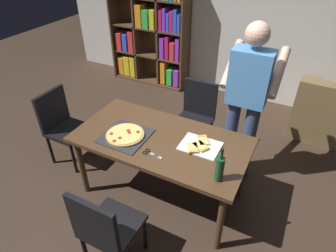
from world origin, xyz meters
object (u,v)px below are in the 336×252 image
at_px(dining_table, 161,145).
at_px(person_serving_pizza, 246,98).
at_px(bookshelf, 151,29).
at_px(pepperoni_pizza_on_tray, 125,135).
at_px(kitchen_scissors, 150,153).
at_px(wine_bottle, 220,168).
at_px(chair_left_end, 62,123).
at_px(chair_far_side, 196,113).
at_px(chair_near_camera, 105,228).

relative_size(dining_table, person_serving_pizza, 0.95).
distance_m(bookshelf, person_serving_pizza, 2.66).
bearing_deg(person_serving_pizza, bookshelf, 140.82).
xyz_separation_m(pepperoni_pizza_on_tray, kitchen_scissors, (0.33, -0.11, -0.01)).
relative_size(pepperoni_pizza_on_tray, wine_bottle, 1.35).
relative_size(chair_left_end, wine_bottle, 2.85).
height_order(chair_far_side, pepperoni_pizza_on_tray, chair_far_side).
height_order(chair_near_camera, wine_bottle, wine_bottle).
bearing_deg(person_serving_pizza, kitchen_scissors, -122.21).
bearing_deg(person_serving_pizza, pepperoni_pizza_on_tray, -138.33).
xyz_separation_m(dining_table, wine_bottle, (0.66, -0.26, 0.20)).
height_order(chair_far_side, person_serving_pizza, person_serving_pizza).
height_order(wine_bottle, kitchen_scissors, wine_bottle).
distance_m(chair_near_camera, pepperoni_pizza_on_tray, 0.89).
relative_size(chair_far_side, wine_bottle, 2.85).
xyz_separation_m(bookshelf, person_serving_pizza, (2.06, -1.68, 0.04)).
height_order(chair_near_camera, person_serving_pizza, person_serving_pizza).
height_order(dining_table, bookshelf, bookshelf).
distance_m(chair_left_end, wine_bottle, 2.03).
distance_m(dining_table, kitchen_scissors, 0.25).
xyz_separation_m(bookshelf, pepperoni_pizza_on_tray, (1.14, -2.50, -0.19)).
xyz_separation_m(chair_near_camera, bookshelf, (-1.46, 3.29, 0.44)).
height_order(chair_far_side, bookshelf, bookshelf).
distance_m(bookshelf, pepperoni_pizza_on_tray, 2.76).
xyz_separation_m(chair_far_side, kitchen_scissors, (0.02, -1.15, 0.24)).
bearing_deg(wine_bottle, chair_left_end, 172.50).
height_order(bookshelf, pepperoni_pizza_on_tray, bookshelf).
bearing_deg(chair_near_camera, bookshelf, 113.94).
bearing_deg(chair_far_side, chair_near_camera, -90.00).
bearing_deg(chair_far_side, person_serving_pizza, -20.07).
height_order(dining_table, chair_left_end, chair_left_end).
relative_size(bookshelf, kitchen_scissors, 9.95).
relative_size(dining_table, wine_bottle, 5.26).
xyz_separation_m(chair_far_side, bookshelf, (-1.46, 1.46, 0.44)).
bearing_deg(chair_far_side, wine_bottle, -60.61).
xyz_separation_m(chair_left_end, pepperoni_pizza_on_tray, (1.00, -0.13, 0.25)).
xyz_separation_m(chair_left_end, wine_bottle, (1.98, -0.26, 0.36)).
xyz_separation_m(chair_left_end, bookshelf, (-0.14, 2.37, 0.44)).
bearing_deg(chair_near_camera, person_serving_pizza, 69.43).
distance_m(chair_near_camera, wine_bottle, 1.00).
distance_m(dining_table, wine_bottle, 0.74).
height_order(dining_table, chair_far_side, chair_far_side).
height_order(pepperoni_pizza_on_tray, wine_bottle, wine_bottle).
relative_size(chair_far_side, pepperoni_pizza_on_tray, 2.11).
height_order(bookshelf, wine_bottle, bookshelf).
relative_size(dining_table, kitchen_scissors, 8.48).
distance_m(dining_table, chair_near_camera, 0.93).
height_order(dining_table, wine_bottle, wine_bottle).
bearing_deg(person_serving_pizza, dining_table, -131.02).
xyz_separation_m(dining_table, bookshelf, (-1.46, 2.37, 0.28)).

